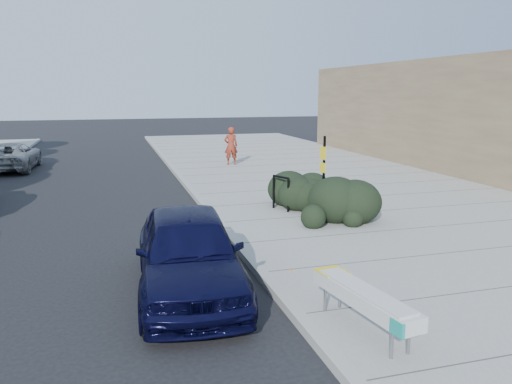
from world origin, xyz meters
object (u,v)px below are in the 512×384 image
bench (364,298)px  bike_rack (281,190)px  sedan_navy (189,252)px  suv_silver (11,156)px  pedestrian (231,146)px  sign_post (323,170)px

bench → bike_rack: bearing=71.6°
sedan_navy → suv_silver: 18.12m
pedestrian → suv_silver: bearing=-9.7°
sign_post → suv_silver: size_ratio=0.49×
sedan_navy → suv_silver: size_ratio=0.98×
bench → bike_rack: bike_rack is taller
bike_rack → sign_post: size_ratio=0.46×
sedan_navy → suv_silver: (-5.86, 17.15, -0.14)m
bike_rack → suv_silver: 15.26m
pedestrian → bench: bearing=85.3°
bench → sign_post: (2.33, 6.80, 0.80)m
bench → sedan_navy: 3.39m
pedestrian → sedan_navy: bearing=76.0°
sign_post → suv_silver: (-10.42, 12.90, -0.82)m
bike_rack → suv_silver: bearing=105.1°
bench → suv_silver: suv_silver is taller
bench → pedestrian: pedestrian is taller
bike_rack → suv_silver: size_ratio=0.22×
bike_rack → pedestrian: 9.83m
bench → sign_post: sign_post is taller
sedan_navy → pedestrian: bearing=77.7°
bench → suv_silver: bearing=103.9°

